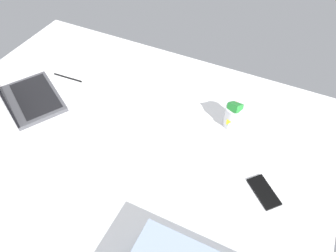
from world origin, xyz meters
TOP-DOWN VIEW (x-y plane):
  - bed_mattress at (0.00, 0.00)cm, footprint 180.00×140.00cm
  - laptop at (52.00, -2.24)cm, footprint 40.12×36.63cm
  - snack_cup at (-41.97, -31.32)cm, footprint 9.05×9.44cm
  - cell_phone at (-63.47, -3.32)cm, footprint 14.87×14.53cm
  - charger_cable at (45.85, -25.67)cm, footprint 17.01×1.58cm

SIDE VIEW (x-z plane):
  - bed_mattress at x=0.00cm, z-range 0.00..18.00cm
  - charger_cable at x=45.85cm, z-range 18.00..18.60cm
  - cell_phone at x=-63.47cm, z-range 18.00..18.80cm
  - laptop at x=52.00cm, z-range 10.91..33.91cm
  - snack_cup at x=-41.97cm, z-range 16.77..31.36cm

